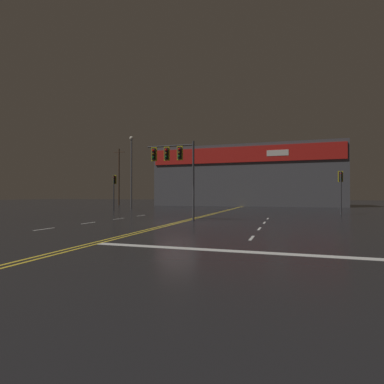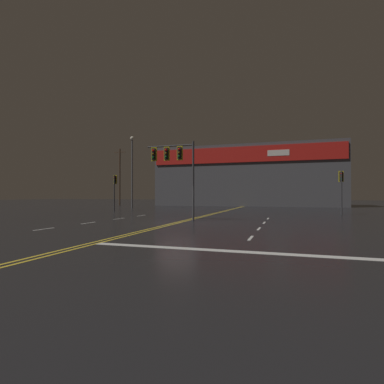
{
  "view_description": "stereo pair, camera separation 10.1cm",
  "coord_description": "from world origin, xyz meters",
  "px_view_note": "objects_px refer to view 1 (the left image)",
  "views": [
    {
      "loc": [
        6.69,
        -17.86,
        1.75
      ],
      "look_at": [
        0.0,
        3.18,
        2.0
      ],
      "focal_mm": 28.0,
      "sensor_mm": 36.0,
      "label": 1
    },
    {
      "loc": [
        6.79,
        -17.83,
        1.75
      ],
      "look_at": [
        0.0,
        3.18,
        2.0
      ],
      "focal_mm": 28.0,
      "sensor_mm": 36.0,
      "label": 2
    }
  ],
  "objects_px": {
    "traffic_signal_corner_northeast": "(341,183)",
    "streetlight_median_approach": "(131,162)",
    "traffic_signal_median": "(173,159)",
    "traffic_signal_corner_northwest": "(114,185)"
  },
  "relations": [
    {
      "from": "traffic_signal_median",
      "to": "streetlight_median_approach",
      "type": "distance_m",
      "value": 20.71
    },
    {
      "from": "traffic_signal_corner_northeast",
      "to": "streetlight_median_approach",
      "type": "relative_size",
      "value": 0.41
    },
    {
      "from": "streetlight_median_approach",
      "to": "traffic_signal_corner_northeast",
      "type": "bearing_deg",
      "value": -14.05
    },
    {
      "from": "traffic_signal_corner_northeast",
      "to": "streetlight_median_approach",
      "type": "height_order",
      "value": "streetlight_median_approach"
    },
    {
      "from": "traffic_signal_corner_northeast",
      "to": "streetlight_median_approach",
      "type": "xyz_separation_m",
      "value": [
        -24.71,
        6.18,
        3.29
      ]
    },
    {
      "from": "traffic_signal_corner_northwest",
      "to": "streetlight_median_approach",
      "type": "bearing_deg",
      "value": 104.04
    },
    {
      "from": "traffic_signal_corner_northwest",
      "to": "streetlight_median_approach",
      "type": "height_order",
      "value": "streetlight_median_approach"
    },
    {
      "from": "traffic_signal_median",
      "to": "traffic_signal_corner_northeast",
      "type": "height_order",
      "value": "traffic_signal_median"
    },
    {
      "from": "traffic_signal_corner_northeast",
      "to": "traffic_signal_corner_northwest",
      "type": "relative_size",
      "value": 0.99
    },
    {
      "from": "traffic_signal_median",
      "to": "streetlight_median_approach",
      "type": "bearing_deg",
      "value": 127.11
    }
  ]
}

